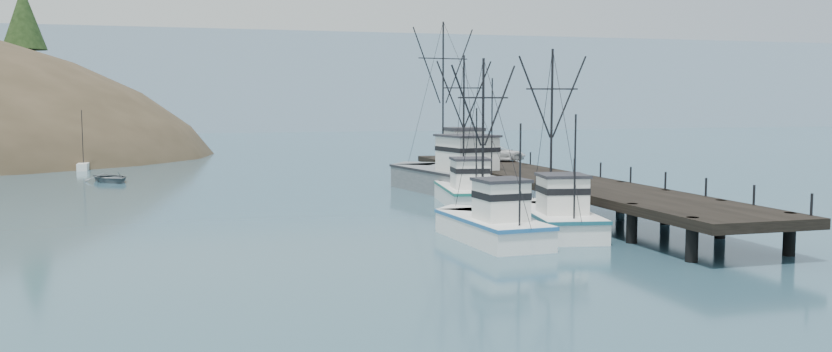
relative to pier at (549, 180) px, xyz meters
The scene contains 11 objects.
ground 21.33m from the pier, 131.19° to the right, with size 400.00×400.00×0.00m, color #2A4D5F.
pier is the anchor object (origin of this frame).
distant_ridge 154.06m from the pier, 91.49° to the left, with size 360.00×40.00×26.00m, color #9EB2C6.
distant_ridge_far 177.43m from the pier, 107.72° to the left, with size 180.00×25.00×18.00m, color silver.
trawler_near 11.89m from the pier, 114.03° to the right, with size 4.72×10.07×10.31m.
trawler_mid 15.39m from the pier, 126.82° to the right, with size 3.73×9.52×9.66m.
trawler_far 5.81m from the pier, 158.22° to the left, with size 4.64×10.34×10.65m.
work_vessel 9.75m from the pier, 114.45° to the left, with size 7.24×16.59×13.68m.
pier_shed 16.98m from the pier, 90.90° to the left, with size 3.00×3.20×2.80m.
pickup_truck 13.58m from the pier, 83.64° to the left, with size 2.28×4.94×1.37m, color silver.
motorboat 39.50m from the pier, 140.28° to the left, with size 3.58×5.01×1.04m, color slate.
Camera 1 is at (-10.23, -34.69, 7.13)m, focal length 35.00 mm.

